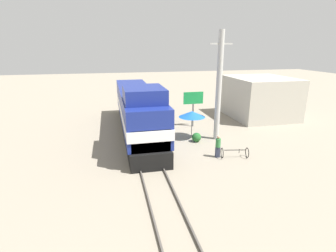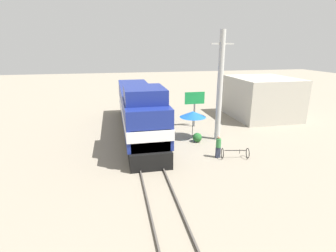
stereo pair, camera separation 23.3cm
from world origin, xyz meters
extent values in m
plane|color=gray|center=(0.00, 0.00, 0.00)|extent=(120.00, 120.00, 0.00)
cube|color=#4C4742|center=(-0.72, 0.00, 0.07)|extent=(0.08, 33.40, 0.15)
cube|color=#4C4742|center=(0.72, 0.00, 0.07)|extent=(0.08, 33.40, 0.15)
cube|color=black|center=(0.00, 4.60, 0.57)|extent=(2.66, 16.00, 1.14)
cube|color=navy|center=(0.00, 4.60, 2.45)|extent=(2.89, 15.36, 2.62)
cube|color=white|center=(0.00, 4.60, 2.19)|extent=(2.93, 15.52, 0.70)
cube|color=white|center=(0.00, -1.96, 1.86)|extent=(2.46, 2.24, 1.44)
cube|color=navy|center=(0.00, -0.20, 4.26)|extent=(2.72, 3.52, 0.98)
cylinder|color=#B2B2AD|center=(6.16, 1.42, 4.31)|extent=(0.44, 0.44, 8.61)
cube|color=#B2B2AD|center=(6.16, 1.42, 7.58)|extent=(1.80, 0.12, 0.12)
cylinder|color=#4C4C4C|center=(4.21, 2.05, 1.10)|extent=(0.05, 0.05, 2.20)
cone|color=#1959B2|center=(4.21, 2.05, 2.08)|extent=(2.16, 2.16, 0.49)
cube|color=#595959|center=(5.34, 5.25, 1.10)|extent=(0.12, 0.12, 2.20)
cube|color=#198C3F|center=(5.34, 5.25, 2.76)|extent=(1.90, 0.08, 1.13)
sphere|color=#236028|center=(4.34, 1.10, 0.37)|extent=(0.74, 0.74, 0.74)
cube|color=#2D3347|center=(4.78, -2.16, 0.38)|extent=(0.30, 0.20, 0.76)
cylinder|color=#337F3F|center=(4.78, -2.16, 1.07)|extent=(0.34, 0.34, 0.61)
sphere|color=tan|center=(4.78, -2.16, 1.48)|extent=(0.22, 0.22, 0.22)
torus|color=black|center=(6.76, -2.66, 0.36)|extent=(0.18, 0.71, 0.71)
torus|color=black|center=(5.04, -2.32, 0.36)|extent=(0.18, 0.71, 0.71)
cube|color=black|center=(5.90, -2.49, 0.56)|extent=(1.47, 0.32, 0.04)
cylinder|color=black|center=(6.20, -2.55, 0.48)|extent=(0.04, 0.04, 0.30)
cube|color=#B7B2A3|center=(13.42, 7.14, 2.13)|extent=(6.11, 6.82, 4.26)
camera|label=1|loc=(-2.24, -17.81, 7.43)|focal=28.00mm
camera|label=2|loc=(-2.02, -17.86, 7.43)|focal=28.00mm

